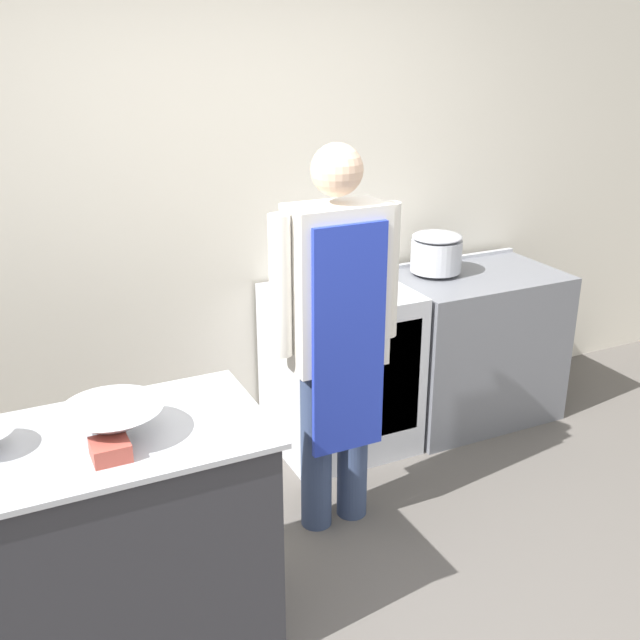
# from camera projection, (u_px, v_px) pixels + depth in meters

# --- Properties ---
(wall_back) EXTENTS (8.00, 0.05, 2.70)m
(wall_back) POSITION_uv_depth(u_px,v_px,m) (228.00, 196.00, 3.77)
(wall_back) COLOR silver
(wall_back) RESTS_ON ground_plane
(prep_counter) EXTENTS (1.39, 0.62, 0.89)m
(prep_counter) POSITION_uv_depth(u_px,v_px,m) (69.00, 561.00, 2.53)
(prep_counter) COLOR #2D2D33
(prep_counter) RESTS_ON ground_plane
(stove) EXTENTS (0.94, 0.61, 0.89)m
(stove) POSITION_uv_depth(u_px,v_px,m) (472.00, 346.00, 4.30)
(stove) COLOR slate
(stove) RESTS_ON ground_plane
(fridge_unit) EXTENTS (0.70, 0.62, 0.88)m
(fridge_unit) POSITION_uv_depth(u_px,v_px,m) (341.00, 370.00, 3.98)
(fridge_unit) COLOR silver
(fridge_unit) RESTS_ON ground_plane
(person_cook) EXTENTS (0.59, 0.24, 1.73)m
(person_cook) POSITION_uv_depth(u_px,v_px,m) (336.00, 325.00, 3.14)
(person_cook) COLOR #38476B
(person_cook) RESTS_ON ground_plane
(mixing_bowl) EXTENTS (0.33, 0.33, 0.11)m
(mixing_bowl) POSITION_uv_depth(u_px,v_px,m) (113.00, 422.00, 2.41)
(mixing_bowl) COLOR #B2B5BC
(mixing_bowl) RESTS_ON prep_counter
(plastic_tub) EXTENTS (0.12, 0.12, 0.06)m
(plastic_tub) POSITION_uv_depth(u_px,v_px,m) (110.00, 450.00, 2.30)
(plastic_tub) COLOR #B24C3F
(plastic_tub) RESTS_ON prep_counter
(stock_pot) EXTENTS (0.28, 0.28, 0.22)m
(stock_pot) POSITION_uv_depth(u_px,v_px,m) (436.00, 252.00, 4.11)
(stock_pot) COLOR #B2B5BC
(stock_pot) RESTS_ON stove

